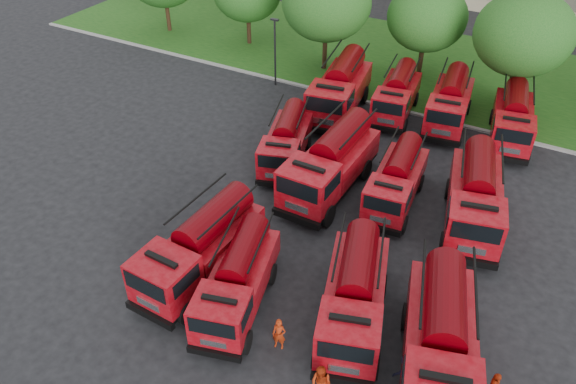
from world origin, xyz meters
name	(u,v)px	position (x,y,z in m)	size (l,w,h in m)	color
ground	(276,271)	(0.00, 0.00, 0.00)	(140.00, 140.00, 0.00)	black
lawn	(438,68)	(0.00, 26.00, 0.06)	(70.00, 16.00, 0.12)	#164813
curb	(404,111)	(0.00, 17.90, 0.07)	(70.00, 0.30, 0.14)	gray
tree_2	(327,2)	(-8.00, 21.50, 5.35)	(6.72, 6.72, 8.22)	#382314
tree_3	(427,17)	(-1.00, 24.00, 4.68)	(5.88, 5.88, 7.19)	#382314
tree_4	(524,34)	(6.00, 22.50, 5.22)	(6.55, 6.55, 8.01)	#382314
lamp_post_0	(275,49)	(-10.00, 17.20, 2.90)	(0.60, 0.25, 5.11)	black
fire_truck_0	(201,247)	(-2.91, -1.82, 1.68)	(2.90, 7.41, 3.33)	black
fire_truck_1	(238,280)	(-0.40, -2.58, 1.49)	(3.87, 6.85, 2.96)	black
fire_truck_2	(355,295)	(4.41, -1.03, 1.61)	(4.40, 7.43, 3.20)	black
fire_truck_3	(441,341)	(8.28, -1.76, 1.77)	(4.66, 8.17, 3.53)	black
fire_truck_4	(286,141)	(-4.14, 8.40, 1.46)	(3.99, 6.74, 2.91)	black
fire_truck_5	(331,163)	(-0.60, 7.12, 1.82)	(3.00, 7.97, 3.61)	black
fire_truck_6	(397,180)	(3.01, 7.83, 1.48)	(2.91, 6.64, 2.93)	black
fire_truck_7	(475,196)	(7.13, 8.06, 1.73)	(4.21, 7.95, 3.45)	black
fire_truck_8	(340,88)	(-3.97, 15.63, 1.83)	(4.05, 8.35, 3.64)	black
fire_truck_9	(397,94)	(-0.47, 17.33, 1.51)	(3.19, 6.83, 2.99)	black
fire_truck_10	(450,102)	(3.04, 17.76, 1.61)	(3.39, 7.28, 3.19)	black
fire_truck_11	(513,118)	(7.12, 17.64, 1.57)	(3.49, 7.15, 3.12)	black
firefighter_0	(279,346)	(2.34, -3.76, 0.00)	(0.57, 0.42, 1.57)	#AB2B0D
firefighter_3	(404,384)	(7.46, -2.93, 0.00)	(1.04, 0.54, 1.61)	black
firefighter_4	(211,248)	(-3.61, -0.22, 0.00)	(0.83, 0.54, 1.70)	black
firefighter_5	(447,279)	(7.33, 3.43, 0.00)	(1.69, 0.73, 1.83)	#AB2B0D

